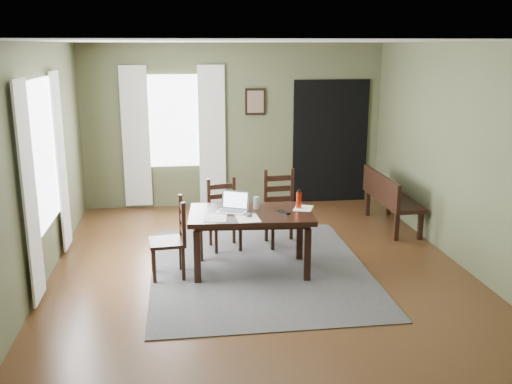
{
  "coord_description": "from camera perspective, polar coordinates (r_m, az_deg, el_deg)",
  "views": [
    {
      "loc": [
        -0.91,
        -6.45,
        2.66
      ],
      "look_at": [
        0.0,
        0.3,
        0.9
      ],
      "focal_mm": 40.0,
      "sensor_mm": 36.0,
      "label": 1
    }
  ],
  "objects": [
    {
      "name": "doorway_back",
      "position": [
        9.9,
        7.44,
        5.01
      ],
      "size": [
        1.3,
        0.03,
        2.1
      ],
      "color": "black",
      "rests_on": "ground"
    },
    {
      "name": "laptop",
      "position": [
        6.79,
        -2.25,
        -1.42
      ],
      "size": [
        0.42,
        0.38,
        0.23
      ],
      "rotation": [
        0.0,
        0.0,
        -0.43
      ],
      "color": "#B7B7BC",
      "rests_on": "dining_table"
    },
    {
      "name": "framed_picture",
      "position": [
        9.55,
        -0.07,
        9.03
      ],
      "size": [
        0.34,
        0.03,
        0.44
      ],
      "color": "black",
      "rests_on": "ground"
    },
    {
      "name": "dining_table",
      "position": [
        6.78,
        -0.5,
        -2.76
      ],
      "size": [
        1.52,
        0.98,
        0.73
      ],
      "rotation": [
        0.0,
        0.0,
        -0.08
      ],
      "color": "black",
      "rests_on": "rug"
    },
    {
      "name": "water_bottle",
      "position": [
        6.91,
        4.31,
        -0.77
      ],
      "size": [
        0.08,
        0.08,
        0.23
      ],
      "rotation": [
        0.0,
        0.0,
        -0.16
      ],
      "color": "#B5240D",
      "rests_on": "dining_table"
    },
    {
      "name": "chair_back_right",
      "position": [
        7.76,
        2.54,
        -1.72
      ],
      "size": [
        0.48,
        0.48,
        1.01
      ],
      "rotation": [
        0.0,
        0.0,
        0.08
      ],
      "color": "black",
      "rests_on": "rug"
    },
    {
      "name": "curtain_back_left",
      "position": [
        9.53,
        -11.92,
        5.37
      ],
      "size": [
        0.44,
        0.03,
        2.3
      ],
      "color": "silver",
      "rests_on": "ground"
    },
    {
      "name": "room_shell",
      "position": [
        6.57,
        0.35,
        6.99
      ],
      "size": [
        5.02,
        6.02,
        2.71
      ],
      "color": "#525739",
      "rests_on": "ground"
    },
    {
      "name": "paper_e",
      "position": [
        6.51,
        -0.83,
        -2.66
      ],
      "size": [
        0.28,
        0.35,
        0.0
      ],
      "primitive_type": "cube",
      "rotation": [
        0.0,
        0.0,
        0.07
      ],
      "color": "white",
      "rests_on": "dining_table"
    },
    {
      "name": "curtain_left_near",
      "position": [
        6.2,
        -21.71,
        -0.19
      ],
      "size": [
        0.03,
        0.48,
        2.3
      ],
      "color": "silver",
      "rests_on": "ground"
    },
    {
      "name": "curtain_back_right",
      "position": [
        9.52,
        -4.42,
        5.63
      ],
      "size": [
        0.44,
        0.03,
        2.3
      ],
      "color": "silver",
      "rests_on": "ground"
    },
    {
      "name": "tv_remote",
      "position": [
        6.73,
        2.79,
        -2.03
      ],
      "size": [
        0.13,
        0.19,
        0.02
      ],
      "primitive_type": "cube",
      "rotation": [
        0.0,
        0.0,
        0.46
      ],
      "color": "black",
      "rests_on": "dining_table"
    },
    {
      "name": "window_left",
      "position": [
        6.94,
        -20.58,
        3.51
      ],
      "size": [
        0.01,
        1.3,
        1.7
      ],
      "color": "white",
      "rests_on": "ground"
    },
    {
      "name": "rug",
      "position": [
        7.04,
        0.33,
        -7.68
      ],
      "size": [
        2.6,
        3.2,
        0.01
      ],
      "color": "#3E3E3E",
      "rests_on": "ground"
    },
    {
      "name": "chair_back_left",
      "position": [
        7.62,
        -3.22,
        -2.34
      ],
      "size": [
        0.47,
        0.47,
        0.93
      ],
      "rotation": [
        0.0,
        0.0,
        0.17
      ],
      "color": "black",
      "rests_on": "rug"
    },
    {
      "name": "paper_d",
      "position": [
        6.94,
        4.75,
        -1.62
      ],
      "size": [
        0.3,
        0.33,
        0.0
      ],
      "primitive_type": "cube",
      "rotation": [
        0.0,
        0.0,
        -0.37
      ],
      "color": "white",
      "rests_on": "dining_table"
    },
    {
      "name": "ground",
      "position": [
        7.04,
        0.33,
        -7.76
      ],
      "size": [
        5.0,
        6.0,
        0.01
      ],
      "color": "#492C16"
    },
    {
      "name": "bench",
      "position": [
        8.71,
        13.14,
        -0.35
      ],
      "size": [
        0.46,
        1.44,
        0.82
      ],
      "rotation": [
        0.0,
        0.0,
        1.57
      ],
      "color": "black",
      "rests_on": "ground"
    },
    {
      "name": "curtain_left_far",
      "position": [
        7.76,
        -18.92,
        2.86
      ],
      "size": [
        0.03,
        0.48,
        2.3
      ],
      "color": "silver",
      "rests_on": "ground"
    },
    {
      "name": "window_back",
      "position": [
        9.5,
        -8.23,
        7.03
      ],
      "size": [
        1.0,
        0.01,
        1.5
      ],
      "color": "white",
      "rests_on": "ground"
    },
    {
      "name": "drinking_glass",
      "position": [
        6.86,
        0.04,
        -1.1
      ],
      "size": [
        0.09,
        0.09,
        0.15
      ],
      "primitive_type": "cylinder",
      "rotation": [
        0.0,
        0.0,
        -0.42
      ],
      "color": "silver",
      "rests_on": "dining_table"
    },
    {
      "name": "paper_a",
      "position": [
        6.56,
        -4.08,
        -2.57
      ],
      "size": [
        0.29,
        0.36,
        0.0
      ],
      "primitive_type": "cube",
      "rotation": [
        0.0,
        0.0,
        -0.12
      ],
      "color": "white",
      "rests_on": "dining_table"
    },
    {
      "name": "computer_mouse",
      "position": [
        6.59,
        -0.82,
        -2.29
      ],
      "size": [
        0.09,
        0.12,
        0.04
      ],
      "primitive_type": "cube",
      "rotation": [
        0.0,
        0.0,
        0.35
      ],
      "color": "#3F3F42",
      "rests_on": "dining_table"
    },
    {
      "name": "chair_end",
      "position": [
        6.74,
        -8.46,
        -4.71
      ],
      "size": [
        0.45,
        0.45,
        0.94
      ],
      "rotation": [
        0.0,
        0.0,
        -1.48
      ],
      "color": "black",
      "rests_on": "rug"
    }
  ]
}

